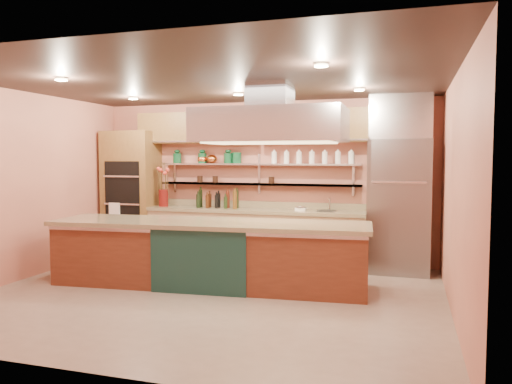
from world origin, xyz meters
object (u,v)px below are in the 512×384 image
(flower_vase, at_px, (163,198))
(green_canister, at_px, (237,158))
(kitchen_scale, at_px, (301,208))
(refrigerator, at_px, (399,206))
(island, at_px, (209,254))
(copper_kettle, at_px, (212,159))

(flower_vase, xyz_separation_m, green_canister, (1.34, 0.22, 0.73))
(kitchen_scale, bearing_deg, refrigerator, -12.16)
(green_canister, bearing_deg, island, -82.89)
(kitchen_scale, distance_m, green_canister, 1.48)
(copper_kettle, relative_size, green_canister, 1.01)
(island, bearing_deg, refrigerator, 28.39)
(flower_vase, height_order, kitchen_scale, flower_vase)
(flower_vase, distance_m, copper_kettle, 1.14)
(kitchen_scale, bearing_deg, copper_kettle, 160.75)
(refrigerator, height_order, flower_vase, refrigerator)
(island, distance_m, flower_vase, 2.38)
(island, bearing_deg, kitchen_scale, 55.18)
(flower_vase, xyz_separation_m, kitchen_scale, (2.55, 0.00, -0.11))
(refrigerator, height_order, island, refrigerator)
(flower_vase, distance_m, green_canister, 1.54)
(flower_vase, height_order, green_canister, green_canister)
(island, distance_m, copper_kettle, 2.42)
(kitchen_scale, distance_m, copper_kettle, 1.88)
(island, height_order, flower_vase, flower_vase)
(flower_vase, bearing_deg, island, -46.67)
(refrigerator, relative_size, green_canister, 10.90)
(green_canister, bearing_deg, copper_kettle, 180.00)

